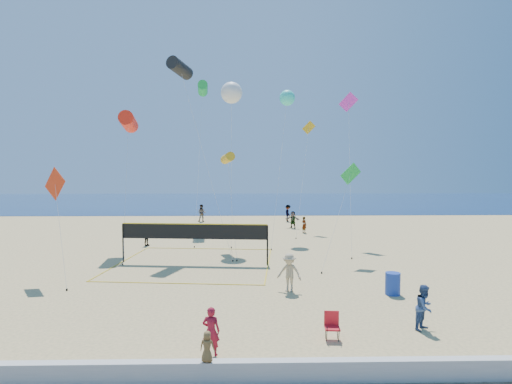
{
  "coord_description": "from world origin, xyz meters",
  "views": [
    {
      "loc": [
        0.89,
        -13.43,
        5.67
      ],
      "look_at": [
        1.23,
        2.0,
        4.87
      ],
      "focal_mm": 28.0,
      "sensor_mm": 36.0,
      "label": 1
    }
  ],
  "objects_px": {
    "camp_chair": "(332,324)",
    "volleyball_net": "(194,236)",
    "trash_barrel": "(393,284)",
    "woman": "(211,331)"
  },
  "relations": [
    {
      "from": "volleyball_net",
      "to": "woman",
      "type": "bearing_deg",
      "value": -74.81
    },
    {
      "from": "camp_chair",
      "to": "volleyball_net",
      "type": "height_order",
      "value": "volleyball_net"
    },
    {
      "from": "trash_barrel",
      "to": "volleyball_net",
      "type": "relative_size",
      "value": 0.1
    },
    {
      "from": "camp_chair",
      "to": "trash_barrel",
      "type": "height_order",
      "value": "trash_barrel"
    },
    {
      "from": "woman",
      "to": "trash_barrel",
      "type": "relative_size",
      "value": 1.49
    },
    {
      "from": "woman",
      "to": "trash_barrel",
      "type": "height_order",
      "value": "woman"
    },
    {
      "from": "trash_barrel",
      "to": "camp_chair",
      "type": "bearing_deg",
      "value": -128.72
    },
    {
      "from": "woman",
      "to": "trash_barrel",
      "type": "distance_m",
      "value": 9.78
    },
    {
      "from": "camp_chair",
      "to": "volleyball_net",
      "type": "relative_size",
      "value": 0.1
    },
    {
      "from": "trash_barrel",
      "to": "volleyball_net",
      "type": "height_order",
      "value": "volleyball_net"
    }
  ]
}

